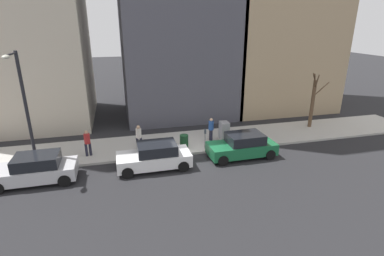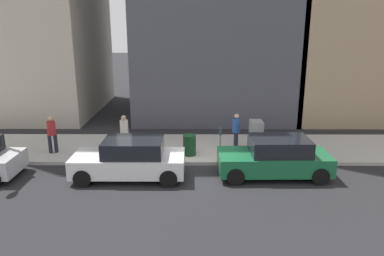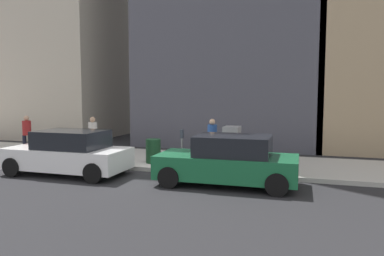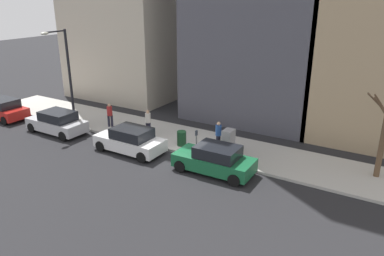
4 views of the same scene
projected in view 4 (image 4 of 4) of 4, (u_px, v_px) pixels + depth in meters
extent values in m
plane|color=#232326|center=(179.00, 154.00, 21.93)|extent=(120.00, 120.00, 0.00)
cube|color=#B2AFA8|center=(197.00, 142.00, 23.51)|extent=(4.00, 36.00, 0.15)
cube|color=#196038|center=(214.00, 162.00, 19.53)|extent=(1.88, 4.23, 0.70)
cube|color=black|center=(218.00, 152.00, 19.21)|extent=(1.64, 2.23, 0.60)
cylinder|color=black|center=(180.00, 166.00, 19.66)|extent=(0.23, 0.64, 0.64)
cylinder|color=black|center=(196.00, 155.00, 21.04)|extent=(0.23, 0.64, 0.64)
cylinder|color=black|center=(234.00, 180.00, 18.19)|extent=(0.23, 0.64, 0.64)
cylinder|color=black|center=(248.00, 167.00, 19.57)|extent=(0.23, 0.64, 0.64)
cube|color=white|center=(130.00, 143.00, 22.07)|extent=(1.82, 4.21, 0.70)
cube|color=black|center=(132.00, 133.00, 21.75)|extent=(1.61, 2.21, 0.60)
cylinder|color=black|center=(101.00, 146.00, 22.22)|extent=(0.22, 0.64, 0.64)
cylinder|color=black|center=(120.00, 137.00, 23.59)|extent=(0.22, 0.64, 0.64)
cylinder|color=black|center=(142.00, 157.00, 20.72)|extent=(0.22, 0.64, 0.64)
cylinder|color=black|center=(160.00, 147.00, 22.09)|extent=(0.22, 0.64, 0.64)
cube|color=#B7B7BC|center=(57.00, 125.00, 25.10)|extent=(1.81, 4.20, 0.70)
cube|color=black|center=(58.00, 116.00, 24.78)|extent=(1.60, 2.20, 0.60)
cylinder|color=black|center=(32.00, 128.00, 25.26)|extent=(0.22, 0.64, 0.64)
cylinder|color=black|center=(52.00, 121.00, 26.62)|extent=(0.22, 0.64, 0.64)
cylinder|color=black|center=(63.00, 136.00, 23.74)|extent=(0.22, 0.64, 0.64)
cylinder|color=black|center=(83.00, 128.00, 25.11)|extent=(0.22, 0.64, 0.64)
cube|color=red|center=(3.00, 111.00, 27.98)|extent=(1.91, 4.24, 0.70)
cube|color=black|center=(3.00, 103.00, 27.66)|extent=(1.66, 2.24, 0.60)
cylinder|color=black|center=(2.00, 108.00, 29.53)|extent=(0.24, 0.65, 0.64)
cylinder|color=black|center=(5.00, 121.00, 26.61)|extent=(0.24, 0.65, 0.64)
cylinder|color=black|center=(26.00, 115.00, 27.95)|extent=(0.24, 0.65, 0.64)
cylinder|color=slate|center=(196.00, 144.00, 21.63)|extent=(0.07, 0.07, 1.05)
cube|color=#2D333D|center=(196.00, 133.00, 21.40)|extent=(0.14, 0.10, 0.30)
cube|color=#A8A399|center=(228.00, 152.00, 21.67)|extent=(0.83, 0.61, 0.18)
cube|color=#939399|center=(228.00, 140.00, 21.42)|extent=(0.75, 0.55, 1.25)
cylinder|color=black|center=(70.00, 78.00, 25.75)|extent=(0.18, 0.18, 6.50)
cylinder|color=black|center=(55.00, 32.00, 24.03)|extent=(1.60, 0.10, 0.10)
ellipsoid|color=beige|center=(45.00, 33.00, 23.40)|extent=(0.56, 0.32, 0.20)
cylinder|color=brown|center=(382.00, 142.00, 18.35)|extent=(0.28, 0.28, 3.71)
cylinder|color=brown|center=(378.00, 104.00, 17.50)|extent=(0.91, 1.02, 1.18)
cylinder|color=brown|center=(381.00, 105.00, 17.55)|extent=(0.73, 0.72, 1.14)
cylinder|color=brown|center=(381.00, 108.00, 17.39)|extent=(1.17, 0.70, 1.27)
cylinder|color=#14381E|center=(182.00, 138.00, 22.65)|extent=(0.56, 0.56, 0.90)
cylinder|color=#1E1E2D|center=(217.00, 142.00, 22.16)|extent=(0.16, 0.16, 0.82)
cylinder|color=#1E1E2D|center=(219.00, 141.00, 22.35)|extent=(0.16, 0.16, 0.82)
cylinder|color=#23478C|center=(218.00, 130.00, 22.01)|extent=(0.36, 0.36, 0.62)
sphere|color=tan|center=(219.00, 124.00, 21.87)|extent=(0.22, 0.22, 0.22)
cylinder|color=#1E1E2D|center=(150.00, 129.00, 24.38)|extent=(0.16, 0.16, 0.82)
cylinder|color=#1E1E2D|center=(147.00, 128.00, 24.52)|extent=(0.16, 0.16, 0.82)
cylinder|color=silver|center=(148.00, 118.00, 24.20)|extent=(0.36, 0.36, 0.62)
sphere|color=tan|center=(148.00, 112.00, 24.06)|extent=(0.22, 0.22, 0.22)
cylinder|color=#1E1E2D|center=(109.00, 121.00, 25.86)|extent=(0.16, 0.16, 0.82)
cylinder|color=#1E1E2D|center=(112.00, 121.00, 25.80)|extent=(0.16, 0.16, 0.82)
cylinder|color=#A52323|center=(110.00, 111.00, 25.59)|extent=(0.36, 0.36, 0.62)
sphere|color=tan|center=(109.00, 105.00, 25.44)|extent=(0.22, 0.22, 0.22)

